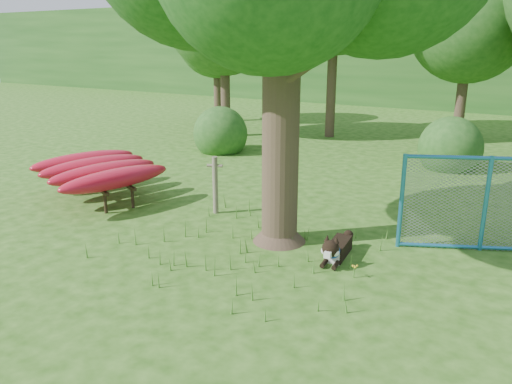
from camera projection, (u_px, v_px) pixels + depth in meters
The scene contains 12 objects.
ground at pixel (207, 267), 8.09m from camera, with size 80.00×80.00×0.00m, color #235110.
wooden_post at pixel (215, 184), 10.49m from camera, with size 0.33×0.19×1.23m.
kayak_rack at pixel (99, 169), 11.52m from camera, with size 3.22×3.48×0.91m.
husky_dog at pixel (336, 249), 8.33m from camera, with size 0.40×1.23×0.54m.
fence_section at pixel (486, 204), 8.53m from camera, with size 2.66×1.27×2.81m.
wildflower_clump at pixel (354, 267), 7.68m from camera, with size 0.10×0.09×0.22m.
bg_tree_a at pixel (224, 15), 18.22m from camera, with size 4.40×4.40×6.70m.
bg_tree_c at pixel (470, 24), 16.82m from camera, with size 4.00×4.00×6.12m.
bg_tree_f at pixel (217, 37), 22.14m from camera, with size 3.60×3.60×5.55m.
shrub_left at pixel (221, 151), 16.72m from camera, with size 1.80×1.80×1.80m, color #204F19.
shrub_mid at pixel (448, 168), 14.47m from camera, with size 1.80×1.80×1.80m, color #204F19.
wooded_hillside at pixel (482, 51), 30.17m from camera, with size 80.00×12.00×6.00m, color #204F19.
Camera 1 is at (4.51, -5.92, 3.49)m, focal length 35.00 mm.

